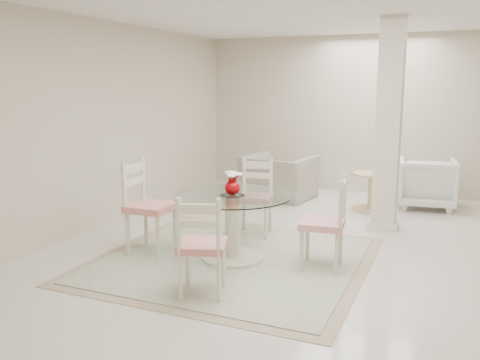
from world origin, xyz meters
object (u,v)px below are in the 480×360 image
at_px(dining_table, 233,227).
at_px(armchair_white, 426,183).
at_px(dining_chair_east, 329,217).
at_px(column, 389,126).
at_px(side_table, 370,193).
at_px(dining_chair_west, 145,199).
at_px(red_vase, 233,183).
at_px(dining_chair_north, 256,191).
at_px(recliner_taupe, 279,177).
at_px(dining_chair_south, 201,239).

distance_m(dining_table, armchair_white, 3.80).
relative_size(dining_chair_east, armchair_white, 1.27).
relative_size(column, side_table, 4.73).
distance_m(column, armchair_white, 1.80).
xyz_separation_m(dining_table, dining_chair_west, (-1.02, -0.12, 0.25)).
height_order(red_vase, dining_chair_west, dining_chair_west).
relative_size(dining_table, dining_chair_east, 1.18).
bearing_deg(dining_chair_north, dining_chair_east, -47.78).
height_order(dining_chair_west, side_table, dining_chair_west).
height_order(dining_chair_north, recliner_taupe, dining_chair_north).
bearing_deg(red_vase, side_table, 70.48).
distance_m(recliner_taupe, side_table, 1.56).
relative_size(column, dining_table, 2.15).
bearing_deg(dining_chair_west, red_vase, -85.02).
relative_size(dining_table, dining_chair_north, 1.19).
bearing_deg(column, red_vase, -124.75).
relative_size(dining_chair_north, side_table, 1.86).
xyz_separation_m(dining_chair_west, armchair_white, (2.78, 3.49, -0.23)).
height_order(column, side_table, column).
bearing_deg(dining_chair_west, column, -51.02).
height_order(dining_table, side_table, dining_table).
bearing_deg(dining_chair_east, dining_chair_south, -43.53).
distance_m(column, dining_chair_north, 1.89).
distance_m(dining_chair_west, armchair_white, 4.47).
bearing_deg(dining_chair_east, red_vase, -88.83).
bearing_deg(dining_chair_south, red_vase, -100.61).
relative_size(dining_chair_south, armchair_white, 1.23).
bearing_deg(column, dining_chair_north, -148.31).
height_order(red_vase, dining_chair_north, dining_chair_north).
height_order(column, dining_chair_south, column).
distance_m(dining_chair_north, side_table, 2.17).
bearing_deg(side_table, dining_chair_south, -102.66).
xyz_separation_m(red_vase, dining_chair_east, (1.01, 0.13, -0.29)).
xyz_separation_m(dining_chair_north, side_table, (1.14, 1.83, -0.29)).
height_order(recliner_taupe, armchair_white, armchair_white).
xyz_separation_m(dining_chair_east, side_table, (-0.00, 2.71, -0.30)).
bearing_deg(dining_chair_north, dining_chair_west, -138.15).
bearing_deg(dining_table, dining_chair_north, 97.58).
bearing_deg(side_table, dining_chair_east, -89.91).
xyz_separation_m(column, dining_chair_north, (-1.46, -0.90, -0.79)).
distance_m(dining_chair_west, recliner_taupe, 3.24).
bearing_deg(recliner_taupe, dining_chair_north, 109.34).
xyz_separation_m(dining_chair_east, dining_chair_west, (-2.03, -0.25, 0.05)).
bearing_deg(dining_chair_east, side_table, 173.94).
bearing_deg(dining_table, dining_chair_west, -173.01).
distance_m(red_vase, dining_chair_south, 1.06).
relative_size(dining_table, dining_chair_south, 1.21).
distance_m(armchair_white, side_table, 0.93).
bearing_deg(dining_chair_north, recliner_taupe, 90.66).
relative_size(dining_chair_west, recliner_taupe, 1.06).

